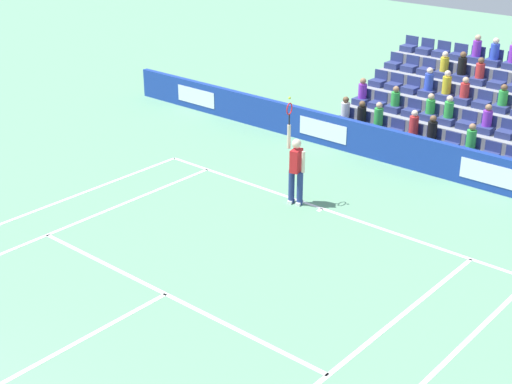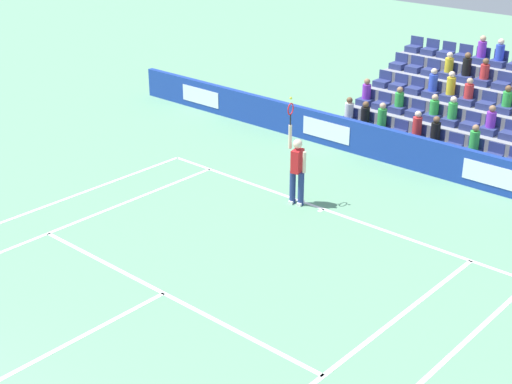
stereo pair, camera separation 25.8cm
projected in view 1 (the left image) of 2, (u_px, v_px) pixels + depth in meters
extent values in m
cube|color=white|center=(322.00, 209.00, 19.41)|extent=(10.97, 0.10, 0.01)
cube|color=white|center=(166.00, 294.00, 15.60)|extent=(8.23, 0.10, 0.01)
cube|color=white|center=(33.00, 366.00, 13.38)|extent=(0.10, 6.40, 0.01)
cube|color=white|center=(31.00, 242.00, 17.74)|extent=(0.10, 11.89, 0.01)
cube|color=white|center=(320.00, 210.00, 19.34)|extent=(0.10, 0.20, 0.01)
cube|color=#193899|center=(402.00, 150.00, 21.92)|extent=(22.19, 0.20, 1.02)
cube|color=white|center=(491.00, 174.00, 20.19)|extent=(1.78, 0.01, 0.57)
cube|color=white|center=(323.00, 130.00, 23.50)|extent=(1.78, 0.01, 0.57)
cube|color=white|center=(196.00, 97.00, 26.80)|extent=(1.78, 0.01, 0.57)
cylinder|color=navy|center=(300.00, 188.00, 19.48)|extent=(0.16, 0.16, 0.90)
cylinder|color=navy|center=(291.00, 187.00, 19.58)|extent=(0.16, 0.16, 0.90)
cube|color=white|center=(299.00, 203.00, 19.65)|extent=(0.17, 0.28, 0.08)
cube|color=white|center=(291.00, 201.00, 19.75)|extent=(0.17, 0.28, 0.08)
cube|color=red|center=(296.00, 161.00, 19.23)|extent=(0.29, 0.40, 0.60)
sphere|color=beige|center=(297.00, 144.00, 19.04)|extent=(0.24, 0.24, 0.24)
cylinder|color=beige|center=(289.00, 137.00, 19.08)|extent=(0.09, 0.09, 0.62)
cylinder|color=beige|center=(303.00, 162.00, 19.09)|extent=(0.09, 0.09, 0.56)
cylinder|color=black|center=(289.00, 120.00, 18.90)|extent=(0.04, 0.04, 0.28)
torus|color=red|center=(289.00, 109.00, 18.78)|extent=(0.10, 0.31, 0.31)
sphere|color=#D1E533|center=(290.00, 98.00, 18.67)|extent=(0.07, 0.07, 0.07)
cube|color=gray|center=(420.00, 149.00, 22.79)|extent=(6.20, 0.95, 0.42)
cube|color=navy|center=(510.00, 162.00, 21.00)|extent=(0.48, 0.44, 0.20)
cube|color=navy|center=(489.00, 157.00, 21.37)|extent=(0.48, 0.44, 0.20)
cube|color=navy|center=(493.00, 146.00, 21.41)|extent=(0.48, 0.04, 0.30)
cube|color=navy|center=(469.00, 152.00, 21.74)|extent=(0.48, 0.44, 0.20)
cube|color=navy|center=(473.00, 142.00, 21.78)|extent=(0.48, 0.04, 0.30)
cube|color=navy|center=(449.00, 147.00, 22.11)|extent=(0.48, 0.44, 0.20)
cube|color=navy|center=(453.00, 137.00, 22.14)|extent=(0.48, 0.04, 0.30)
cube|color=navy|center=(430.00, 142.00, 22.48)|extent=(0.48, 0.44, 0.20)
cube|color=navy|center=(434.00, 132.00, 22.51)|extent=(0.48, 0.04, 0.30)
cube|color=navy|center=(412.00, 137.00, 22.85)|extent=(0.48, 0.44, 0.20)
cube|color=navy|center=(416.00, 128.00, 22.88)|extent=(0.48, 0.04, 0.30)
cube|color=navy|center=(394.00, 133.00, 23.22)|extent=(0.48, 0.44, 0.20)
cube|color=navy|center=(398.00, 124.00, 23.25)|extent=(0.48, 0.04, 0.30)
cube|color=navy|center=(377.00, 129.00, 23.58)|extent=(0.48, 0.44, 0.20)
cube|color=navy|center=(381.00, 119.00, 23.62)|extent=(0.48, 0.04, 0.30)
cube|color=navy|center=(360.00, 124.00, 23.95)|extent=(0.48, 0.44, 0.20)
cube|color=navy|center=(364.00, 115.00, 23.99)|extent=(0.48, 0.04, 0.30)
cube|color=navy|center=(344.00, 120.00, 24.32)|extent=(0.48, 0.44, 0.20)
cube|color=navy|center=(348.00, 112.00, 24.36)|extent=(0.48, 0.04, 0.30)
cube|color=gray|center=(436.00, 135.00, 23.36)|extent=(6.20, 0.95, 0.84)
cube|color=navy|center=(505.00, 134.00, 21.86)|extent=(0.48, 0.44, 0.20)
cube|color=navy|center=(509.00, 124.00, 21.90)|extent=(0.48, 0.04, 0.30)
cube|color=navy|center=(485.00, 130.00, 22.23)|extent=(0.48, 0.44, 0.20)
cube|color=navy|center=(489.00, 120.00, 22.27)|extent=(0.48, 0.04, 0.30)
cube|color=navy|center=(466.00, 125.00, 22.60)|extent=(0.48, 0.44, 0.20)
cube|color=navy|center=(470.00, 116.00, 22.63)|extent=(0.48, 0.04, 0.30)
cube|color=navy|center=(447.00, 121.00, 22.97)|extent=(0.48, 0.44, 0.20)
cube|color=navy|center=(451.00, 111.00, 23.00)|extent=(0.48, 0.04, 0.30)
cube|color=navy|center=(429.00, 117.00, 23.34)|extent=(0.48, 0.44, 0.20)
cube|color=navy|center=(433.00, 107.00, 23.37)|extent=(0.48, 0.04, 0.30)
cube|color=navy|center=(411.00, 113.00, 23.71)|extent=(0.48, 0.44, 0.20)
cube|color=navy|center=(415.00, 104.00, 23.74)|extent=(0.48, 0.04, 0.30)
cube|color=navy|center=(394.00, 109.00, 24.07)|extent=(0.48, 0.44, 0.20)
cube|color=navy|center=(398.00, 100.00, 24.11)|extent=(0.48, 0.04, 0.30)
cube|color=navy|center=(377.00, 105.00, 24.44)|extent=(0.48, 0.44, 0.20)
cube|color=navy|center=(381.00, 96.00, 24.48)|extent=(0.48, 0.04, 0.30)
cube|color=navy|center=(361.00, 101.00, 24.81)|extent=(0.48, 0.44, 0.20)
cube|color=navy|center=(365.00, 93.00, 24.85)|extent=(0.48, 0.04, 0.30)
cube|color=gray|center=(451.00, 121.00, 23.94)|extent=(6.20, 0.95, 1.26)
cube|color=navy|center=(501.00, 108.00, 22.72)|extent=(0.48, 0.44, 0.20)
cube|color=navy|center=(505.00, 99.00, 22.76)|extent=(0.48, 0.04, 0.30)
cube|color=navy|center=(481.00, 104.00, 23.09)|extent=(0.48, 0.44, 0.20)
cube|color=navy|center=(485.00, 95.00, 23.12)|extent=(0.48, 0.04, 0.30)
cube|color=navy|center=(463.00, 101.00, 23.46)|extent=(0.48, 0.44, 0.20)
cube|color=navy|center=(467.00, 91.00, 23.49)|extent=(0.48, 0.04, 0.30)
cube|color=navy|center=(445.00, 97.00, 23.83)|extent=(0.48, 0.44, 0.20)
cube|color=navy|center=(448.00, 88.00, 23.86)|extent=(0.48, 0.04, 0.30)
cube|color=navy|center=(427.00, 93.00, 24.20)|extent=(0.48, 0.44, 0.20)
cube|color=navy|center=(431.00, 84.00, 24.23)|extent=(0.48, 0.04, 0.30)
cube|color=navy|center=(410.00, 90.00, 24.56)|extent=(0.48, 0.44, 0.20)
cube|color=navy|center=(414.00, 81.00, 24.60)|extent=(0.48, 0.04, 0.30)
cube|color=navy|center=(394.00, 86.00, 24.93)|extent=(0.48, 0.44, 0.20)
cube|color=navy|center=(397.00, 78.00, 24.97)|extent=(0.48, 0.04, 0.30)
cube|color=navy|center=(378.00, 83.00, 25.30)|extent=(0.48, 0.44, 0.20)
cube|color=navy|center=(381.00, 74.00, 25.34)|extent=(0.48, 0.04, 0.30)
cube|color=gray|center=(466.00, 108.00, 24.51)|extent=(6.20, 0.95, 1.68)
cube|color=navy|center=(497.00, 85.00, 23.58)|extent=(0.48, 0.44, 0.20)
cube|color=navy|center=(500.00, 76.00, 23.61)|extent=(0.48, 0.04, 0.30)
cube|color=navy|center=(478.00, 81.00, 23.95)|extent=(0.48, 0.44, 0.20)
cube|color=navy|center=(482.00, 72.00, 23.98)|extent=(0.48, 0.04, 0.30)
cube|color=navy|center=(460.00, 78.00, 24.32)|extent=(0.48, 0.44, 0.20)
cube|color=navy|center=(464.00, 69.00, 24.35)|extent=(0.48, 0.04, 0.30)
cube|color=navy|center=(443.00, 74.00, 24.68)|extent=(0.48, 0.44, 0.20)
cube|color=navy|center=(446.00, 66.00, 24.72)|extent=(0.48, 0.04, 0.30)
cube|color=navy|center=(426.00, 71.00, 25.05)|extent=(0.48, 0.44, 0.20)
cube|color=navy|center=(429.00, 63.00, 25.09)|extent=(0.48, 0.04, 0.30)
cube|color=navy|center=(409.00, 68.00, 25.42)|extent=(0.48, 0.44, 0.20)
cube|color=navy|center=(413.00, 60.00, 25.46)|extent=(0.48, 0.04, 0.30)
cube|color=navy|center=(393.00, 65.00, 25.79)|extent=(0.48, 0.44, 0.20)
cube|color=navy|center=(397.00, 57.00, 25.83)|extent=(0.48, 0.04, 0.30)
cube|color=gray|center=(480.00, 95.00, 25.09)|extent=(6.20, 0.95, 2.10)
cube|color=navy|center=(511.00, 66.00, 24.07)|extent=(0.48, 0.44, 0.20)
cube|color=navy|center=(493.00, 62.00, 24.44)|extent=(0.48, 0.44, 0.20)
cube|color=navy|center=(496.00, 54.00, 24.47)|extent=(0.48, 0.04, 0.30)
cube|color=navy|center=(475.00, 59.00, 24.81)|extent=(0.48, 0.44, 0.20)
cube|color=navy|center=(479.00, 51.00, 24.84)|extent=(0.48, 0.04, 0.30)
cube|color=navy|center=(458.00, 57.00, 25.17)|extent=(0.48, 0.44, 0.20)
cube|color=navy|center=(461.00, 48.00, 25.21)|extent=(0.48, 0.04, 0.30)
cube|color=navy|center=(441.00, 54.00, 25.54)|extent=(0.48, 0.44, 0.20)
cube|color=navy|center=(444.00, 45.00, 25.58)|extent=(0.48, 0.04, 0.30)
cube|color=navy|center=(424.00, 51.00, 25.91)|extent=(0.48, 0.44, 0.20)
cube|color=navy|center=(428.00, 43.00, 25.95)|extent=(0.48, 0.04, 0.30)
cube|color=navy|center=(409.00, 48.00, 26.28)|extent=(0.48, 0.44, 0.20)
cube|color=navy|center=(412.00, 40.00, 26.32)|extent=(0.48, 0.04, 0.30)
cylinder|color=green|center=(471.00, 139.00, 21.62)|extent=(0.28, 0.28, 0.54)
sphere|color=#9E7251|center=(473.00, 127.00, 21.48)|extent=(0.20, 0.20, 0.20)
cylinder|color=black|center=(462.00, 66.00, 24.20)|extent=(0.28, 0.28, 0.55)
sphere|color=brown|center=(463.00, 55.00, 24.05)|extent=(0.20, 0.20, 0.20)
cylinder|color=green|center=(379.00, 117.00, 23.47)|extent=(0.28, 0.28, 0.55)
sphere|color=#D3A884|center=(379.00, 105.00, 23.32)|extent=(0.20, 0.20, 0.20)
cylinder|color=purple|center=(477.00, 48.00, 24.70)|extent=(0.28, 0.28, 0.51)
sphere|color=#D3A884|center=(478.00, 38.00, 24.55)|extent=(0.20, 0.20, 0.20)
cylinder|color=white|center=(345.00, 110.00, 24.22)|extent=(0.28, 0.28, 0.48)
sphere|color=brown|center=(346.00, 100.00, 24.08)|extent=(0.20, 0.20, 0.20)
cylinder|color=blue|center=(495.00, 52.00, 24.33)|extent=(0.28, 0.28, 0.50)
sphere|color=beige|center=(496.00, 41.00, 24.19)|extent=(0.20, 0.20, 0.20)
cylinder|color=green|center=(503.00, 98.00, 22.62)|extent=(0.28, 0.28, 0.44)
sphere|color=brown|center=(504.00, 87.00, 22.49)|extent=(0.20, 0.20, 0.20)
cylinder|color=black|center=(432.00, 130.00, 22.37)|extent=(0.28, 0.28, 0.51)
sphere|color=brown|center=(433.00, 119.00, 22.22)|extent=(0.20, 0.20, 0.20)
cylinder|color=black|center=(362.00, 114.00, 23.85)|extent=(0.28, 0.28, 0.47)
sphere|color=brown|center=(362.00, 104.00, 23.72)|extent=(0.20, 0.20, 0.20)
cylinder|color=green|center=(430.00, 106.00, 23.24)|extent=(0.28, 0.28, 0.43)
sphere|color=#D3A884|center=(431.00, 97.00, 23.12)|extent=(0.20, 0.20, 0.20)
cylinder|color=yellow|center=(444.00, 64.00, 24.59)|extent=(0.28, 0.28, 0.46)
sphere|color=beige|center=(445.00, 54.00, 24.46)|extent=(0.20, 0.20, 0.20)
cylinder|color=purple|center=(487.00, 118.00, 22.13)|extent=(0.28, 0.28, 0.46)
sphere|color=#9E7251|center=(489.00, 107.00, 21.99)|extent=(0.20, 0.20, 0.20)
cylinder|color=green|center=(449.00, 110.00, 22.86)|extent=(0.28, 0.28, 0.48)
sphere|color=beige|center=(450.00, 99.00, 22.72)|extent=(0.20, 0.20, 0.20)
cylinder|color=purple|center=(363.00, 91.00, 24.71)|extent=(0.28, 0.28, 0.47)
sphere|color=#9E7251|center=(363.00, 81.00, 24.58)|extent=(0.20, 0.20, 0.20)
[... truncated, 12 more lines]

